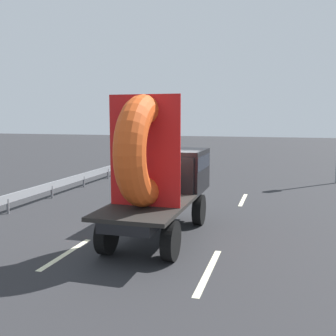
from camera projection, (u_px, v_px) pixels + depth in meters
ground_plane at (152, 232)px, 12.15m from camera, size 120.00×120.00×0.00m
flatbed_truck at (161, 171)px, 11.56m from camera, size 2.02×5.45×4.07m
distant_sedan at (166, 161)px, 25.36m from camera, size 1.76×4.11×1.34m
guardrail at (69, 181)px, 18.47m from camera, size 0.10×11.50×0.71m
lane_dash_left_near at (66, 254)px, 10.20m from camera, size 0.16×2.45×0.01m
lane_dash_left_far at (156, 197)px, 17.38m from camera, size 0.16×2.18×0.01m
lane_dash_right_near at (209, 271)px, 9.05m from camera, size 0.16×2.85×0.01m
lane_dash_right_far at (243, 200)px, 16.83m from camera, size 0.16×2.55×0.01m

